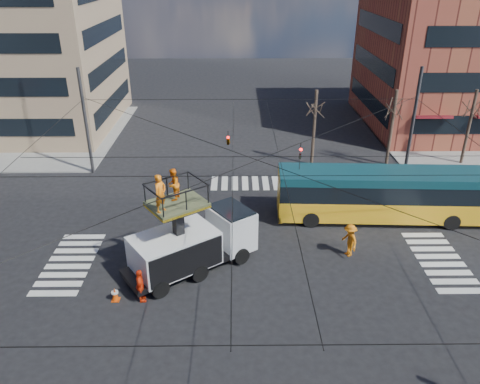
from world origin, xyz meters
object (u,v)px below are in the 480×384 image
(city_bus, at_px, (384,194))
(flagger, at_px, (350,240))
(utility_truck, at_px, (193,235))
(traffic_cone, at_px, (115,294))
(worker_ground, at_px, (140,286))

(city_bus, height_order, flagger, city_bus)
(utility_truck, bearing_deg, traffic_cone, -178.03)
(city_bus, xyz_separation_m, flagger, (-2.95, -4.07, -0.77))
(utility_truck, bearing_deg, worker_ground, -165.02)
(utility_truck, xyz_separation_m, worker_ground, (-2.30, -2.77, -1.10))
(worker_ground, relative_size, flagger, 0.91)
(city_bus, relative_size, traffic_cone, 18.64)
(worker_ground, bearing_deg, city_bus, -74.24)
(traffic_cone, xyz_separation_m, worker_ground, (1.26, -0.06, 0.52))
(utility_truck, xyz_separation_m, traffic_cone, (-3.56, -2.71, -1.62))
(city_bus, distance_m, flagger, 5.08)
(worker_ground, bearing_deg, traffic_cone, 72.97)
(utility_truck, xyz_separation_m, city_bus, (11.32, 5.09, -0.24))
(worker_ground, distance_m, flagger, 11.33)
(utility_truck, relative_size, city_bus, 0.54)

